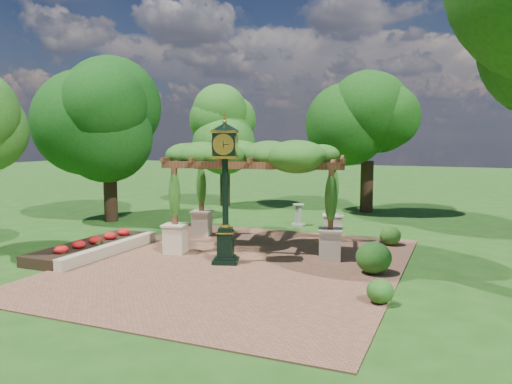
% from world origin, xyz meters
% --- Properties ---
extents(ground, '(120.00, 120.00, 0.00)m').
position_xyz_m(ground, '(0.00, 0.00, 0.00)').
color(ground, '#1E4714').
rests_on(ground, ground).
extents(brick_plaza, '(10.00, 12.00, 0.04)m').
position_xyz_m(brick_plaza, '(0.00, 1.00, 0.02)').
color(brick_plaza, brown).
rests_on(brick_plaza, ground).
extents(border_wall, '(0.35, 5.00, 0.40)m').
position_xyz_m(border_wall, '(-4.60, 0.50, 0.20)').
color(border_wall, '#C6B793').
rests_on(border_wall, ground).
extents(flower_bed, '(1.50, 5.00, 0.36)m').
position_xyz_m(flower_bed, '(-5.50, 0.50, 0.18)').
color(flower_bed, red).
rests_on(flower_bed, ground).
extents(pedestal_clock, '(1.14, 1.14, 4.58)m').
position_xyz_m(pedestal_clock, '(-0.42, 0.98, 2.74)').
color(pedestal_clock, black).
rests_on(pedestal_clock, brick_plaza).
extents(pergola, '(6.90, 5.12, 3.92)m').
position_xyz_m(pergola, '(-0.38, 3.69, 3.21)').
color(pergola, beige).
rests_on(pergola, brick_plaza).
extents(sundial, '(0.58, 0.58, 1.01)m').
position_xyz_m(sundial, '(-0.41, 8.56, 0.44)').
color(sundial, '#98988F').
rests_on(sundial, ground).
extents(shrub_front, '(0.75, 0.75, 0.60)m').
position_xyz_m(shrub_front, '(4.80, -1.13, 0.34)').
color(shrub_front, '#245618').
rests_on(shrub_front, brick_plaza).
extents(shrub_mid, '(1.39, 1.39, 0.95)m').
position_xyz_m(shrub_mid, '(4.19, 1.53, 0.52)').
color(shrub_mid, '#225417').
rests_on(shrub_mid, brick_plaza).
extents(shrub_back, '(1.04, 1.04, 0.70)m').
position_xyz_m(shrub_back, '(4.12, 5.75, 0.39)').
color(shrub_back, '#2F661D').
rests_on(shrub_back, brick_plaza).
extents(tree_west_near, '(4.62, 4.62, 7.48)m').
position_xyz_m(tree_west_near, '(-9.20, 6.22, 5.14)').
color(tree_west_near, '#321F14').
rests_on(tree_west_near, ground).
extents(tree_west_far, '(3.50, 3.50, 6.60)m').
position_xyz_m(tree_west_far, '(-6.51, 13.32, 4.52)').
color(tree_west_far, black).
rests_on(tree_west_far, ground).
extents(tree_north, '(4.02, 4.02, 7.20)m').
position_xyz_m(tree_north, '(1.72, 14.03, 4.93)').
color(tree_north, '#362215').
rests_on(tree_north, ground).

